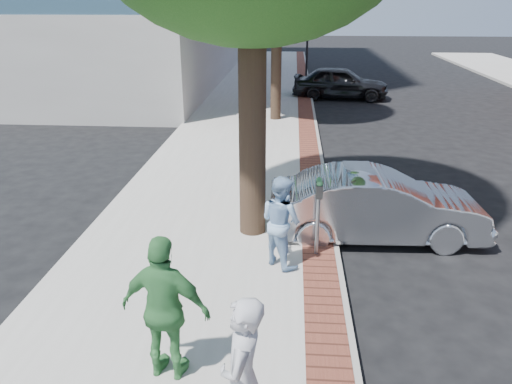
# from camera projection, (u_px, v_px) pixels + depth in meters

# --- Properties ---
(ground) EXTENTS (120.00, 120.00, 0.00)m
(ground) POSITION_uv_depth(u_px,v_px,m) (279.00, 288.00, 8.42)
(ground) COLOR black
(ground) RESTS_ON ground
(sidewalk) EXTENTS (5.00, 60.00, 0.15)m
(sidewalk) POSITION_uv_depth(u_px,v_px,m) (240.00, 149.00, 15.93)
(sidewalk) COLOR #9E9991
(sidewalk) RESTS_ON ground
(brick_strip) EXTENTS (0.60, 60.00, 0.01)m
(brick_strip) POSITION_uv_depth(u_px,v_px,m) (309.00, 148.00, 15.75)
(brick_strip) COLOR brown
(brick_strip) RESTS_ON sidewalk
(curb) EXTENTS (0.10, 60.00, 0.15)m
(curb) POSITION_uv_depth(u_px,v_px,m) (320.00, 150.00, 15.76)
(curb) COLOR gray
(curb) RESTS_ON ground
(office_base) EXTENTS (18.20, 22.20, 4.00)m
(office_base) POSITION_uv_depth(u_px,v_px,m) (68.00, 45.00, 29.01)
(office_base) COLOR gray
(office_base) RESTS_ON ground
(signal_near) EXTENTS (0.70, 0.15, 3.80)m
(signal_near) POSITION_uv_depth(u_px,v_px,m) (307.00, 42.00, 27.98)
(signal_near) COLOR black
(signal_near) RESTS_ON ground
(parking_meter) EXTENTS (0.12, 0.32, 1.47)m
(parking_meter) POSITION_uv_depth(u_px,v_px,m) (319.00, 201.00, 8.86)
(parking_meter) COLOR gray
(parking_meter) RESTS_ON sidewalk
(person_gray) EXTENTS (0.52, 0.72, 1.83)m
(person_gray) POSITION_uv_depth(u_px,v_px,m) (242.00, 379.00, 4.92)
(person_gray) COLOR #AEAEB3
(person_gray) RESTS_ON sidewalk
(person_officer) EXTENTS (1.00, 1.00, 1.64)m
(person_officer) POSITION_uv_depth(u_px,v_px,m) (281.00, 221.00, 8.63)
(person_officer) COLOR #88ACD2
(person_officer) RESTS_ON sidewalk
(person_green) EXTENTS (1.18, 0.65, 1.91)m
(person_green) POSITION_uv_depth(u_px,v_px,m) (166.00, 309.00, 5.96)
(person_green) COLOR #3A8142
(person_green) RESTS_ON sidewalk
(sedan_silver) EXTENTS (4.31, 1.63, 1.40)m
(sedan_silver) POSITION_uv_depth(u_px,v_px,m) (377.00, 206.00, 9.95)
(sedan_silver) COLOR silver
(sedan_silver) RESTS_ON ground
(bg_car) EXTENTS (4.67, 2.23, 1.54)m
(bg_car) POSITION_uv_depth(u_px,v_px,m) (340.00, 83.00, 23.90)
(bg_car) COLOR black
(bg_car) RESTS_ON ground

